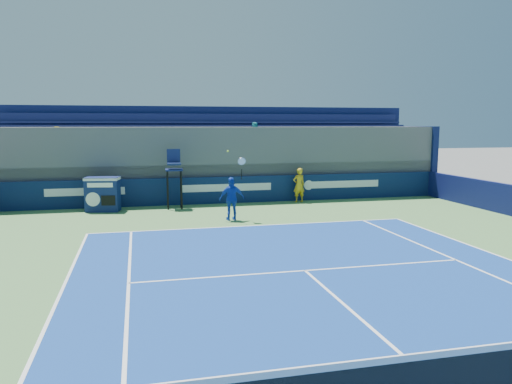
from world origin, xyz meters
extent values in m
imported|color=gold|center=(3.21, 16.62, 0.78)|extent=(0.61, 0.45, 1.55)
cube|color=white|center=(0.00, 11.88, 0.02)|extent=(10.97, 0.07, 0.00)
cube|color=white|center=(0.00, 6.40, 0.02)|extent=(8.23, 0.07, 0.00)
cube|color=white|center=(0.00, 0.00, 0.98)|extent=(11.57, 0.03, 0.08)
cube|color=#0B1941|center=(0.00, 17.10, 0.60)|extent=(20.40, 0.20, 1.20)
cube|color=white|center=(-6.00, 17.00, 0.72)|extent=(3.20, 0.01, 0.32)
cube|color=white|center=(0.00, 17.00, 0.72)|extent=(4.00, 0.01, 0.32)
cube|color=white|center=(5.50, 17.00, 0.72)|extent=(3.60, 0.01, 0.32)
cylinder|color=white|center=(3.80, 16.99, 0.72)|extent=(0.44, 0.01, 0.44)
cube|color=#101D51|center=(-5.25, 16.18, 0.70)|extent=(1.41, 0.93, 1.40)
cube|color=silver|center=(-5.25, 16.18, 1.33)|extent=(1.43, 0.95, 0.10)
cylinder|color=white|center=(-5.61, 15.88, 0.55)|extent=(0.55, 0.12, 0.56)
cube|color=black|center=(-5.02, 15.77, 0.50)|extent=(0.54, 0.12, 0.40)
cube|color=white|center=(-5.32, 15.82, 1.12)|extent=(0.98, 0.19, 0.18)
cylinder|color=black|center=(-2.67, 15.94, 0.80)|extent=(0.07, 0.07, 1.60)
cylinder|color=black|center=(-2.11, 15.92, 0.80)|extent=(0.07, 0.07, 1.60)
cylinder|color=black|center=(-2.65, 16.50, 0.80)|extent=(0.07, 0.07, 1.60)
cylinder|color=black|center=(-2.09, 16.48, 0.80)|extent=(0.07, 0.07, 1.60)
cube|color=#101A52|center=(-2.38, 16.21, 1.63)|extent=(0.73, 0.73, 0.06)
cube|color=#15214F|center=(-2.38, 16.11, 1.88)|extent=(0.57, 0.47, 0.08)
cube|color=#141E4D|center=(-2.37, 16.47, 2.18)|extent=(0.55, 0.08, 0.60)
imported|color=#153DB1|center=(-0.53, 13.10, 0.80)|extent=(0.94, 0.43, 1.58)
cylinder|color=black|center=(-0.18, 13.03, 1.70)|extent=(0.04, 0.16, 0.39)
torus|color=#BABABE|center=(-0.18, 12.96, 2.18)|extent=(0.30, 0.13, 0.29)
cylinder|color=white|center=(-0.18, 12.96, 2.18)|extent=(0.25, 0.09, 0.24)
sphere|color=#D5F436|center=(-0.68, 13.00, 2.55)|extent=(0.07, 0.07, 0.07)
cube|color=#56565C|center=(0.00, 19.00, 1.69)|extent=(20.40, 3.60, 3.38)
cube|color=#56565C|center=(0.00, 17.65, 1.48)|extent=(20.40, 0.90, 0.55)
cube|color=#131B4A|center=(0.00, 17.55, 1.95)|extent=(20.00, 0.45, 0.08)
cube|color=#131B4A|center=(0.00, 17.80, 2.15)|extent=(20.00, 0.06, 0.45)
cube|color=#56565C|center=(0.00, 18.55, 2.02)|extent=(20.40, 0.90, 0.55)
cube|color=#131B4A|center=(0.00, 18.45, 2.50)|extent=(20.00, 0.45, 0.08)
cube|color=#131B4A|center=(0.00, 18.70, 2.70)|extent=(20.00, 0.06, 0.45)
cube|color=#56565C|center=(0.00, 19.45, 2.58)|extent=(20.40, 0.90, 0.55)
cube|color=#131B4A|center=(0.00, 19.35, 3.05)|extent=(20.00, 0.45, 0.08)
cube|color=#131B4A|center=(0.00, 19.60, 3.25)|extent=(20.00, 0.06, 0.45)
cube|color=#56565C|center=(0.00, 20.35, 3.13)|extent=(20.40, 0.90, 0.55)
cube|color=#131B4A|center=(0.00, 20.25, 3.60)|extent=(20.00, 0.45, 0.08)
cube|color=#131B4A|center=(0.00, 20.50, 3.80)|extent=(20.00, 0.06, 0.45)
cube|color=#0C1647|center=(0.00, 20.95, 2.20)|extent=(20.80, 0.30, 4.40)
cube|color=#0C1647|center=(10.35, 19.00, 1.70)|extent=(0.30, 3.90, 3.40)
imported|color=gold|center=(-7.09, 17.60, 2.59)|extent=(0.87, 0.72, 1.64)
imported|color=teal|center=(1.42, 17.60, 2.69)|extent=(1.09, 0.49, 1.83)
imported|color=black|center=(7.15, 17.60, 2.58)|extent=(0.62, 0.43, 1.62)
camera|label=1|loc=(-3.84, -4.62, 3.51)|focal=35.00mm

